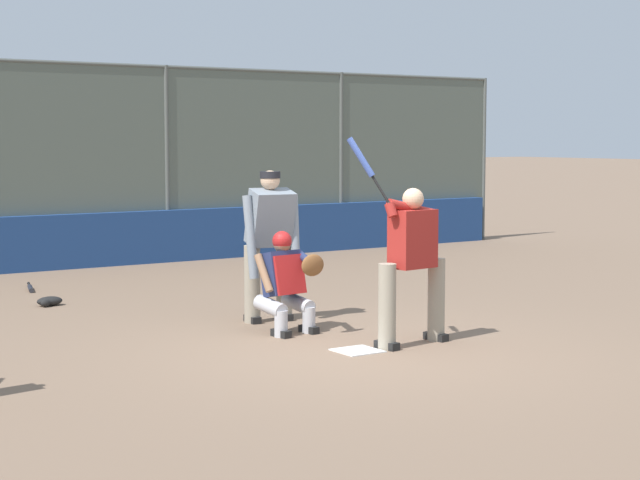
% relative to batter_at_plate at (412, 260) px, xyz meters
% --- Properties ---
extents(ground_plane, '(160.00, 160.00, 0.00)m').
position_rel_batter_at_plate_xyz_m(ground_plane, '(0.67, -0.03, -0.90)').
color(ground_plane, '#7A604C').
extents(home_plate_marker, '(0.43, 0.43, 0.01)m').
position_rel_batter_at_plate_xyz_m(home_plate_marker, '(0.67, -0.03, -0.89)').
color(home_plate_marker, white).
rests_on(home_plate_marker, ground_plane).
extents(backstop_fence, '(18.57, 0.08, 3.42)m').
position_rel_batter_at_plate_xyz_m(backstop_fence, '(0.67, -8.36, 0.90)').
color(backstop_fence, '#515651').
rests_on(backstop_fence, ground_plane).
extents(padding_wall, '(18.12, 0.18, 0.91)m').
position_rel_batter_at_plate_xyz_m(padding_wall, '(0.67, -8.26, -0.45)').
color(padding_wall, navy).
rests_on(padding_wall, ground_plane).
extents(bleachers_beyond, '(12.95, 1.95, 1.16)m').
position_rel_batter_at_plate_xyz_m(bleachers_beyond, '(-1.99, -10.51, -0.52)').
color(bleachers_beyond, slate).
rests_on(bleachers_beyond, ground_plane).
extents(batter_at_plate, '(1.08, 0.57, 2.18)m').
position_rel_batter_at_plate_xyz_m(batter_at_plate, '(0.00, 0.00, 0.00)').
color(batter_at_plate, gray).
rests_on(batter_at_plate, ground_plane).
extents(catcher_behind_plate, '(0.62, 0.73, 1.14)m').
position_rel_batter_at_plate_xyz_m(catcher_behind_plate, '(0.74, -1.30, -0.31)').
color(catcher_behind_plate, '#B7B7BC').
rests_on(catcher_behind_plate, ground_plane).
extents(umpire_home, '(0.73, 0.48, 1.79)m').
position_rel_batter_at_plate_xyz_m(umpire_home, '(0.51, -2.03, 0.07)').
color(umpire_home, gray).
rests_on(umpire_home, ground_plane).
extents(spare_bat_near_backstop, '(0.77, 0.57, 0.07)m').
position_rel_batter_at_plate_xyz_m(spare_bat_near_backstop, '(-2.46, -7.39, -0.87)').
color(spare_bat_near_backstop, black).
rests_on(spare_bat_near_backstop, ground_plane).
extents(spare_bat_by_padding, '(0.27, 0.81, 0.07)m').
position_rel_batter_at_plate_xyz_m(spare_bat_by_padding, '(2.03, -6.17, -0.87)').
color(spare_bat_by_padding, black).
rests_on(spare_bat_by_padding, ground_plane).
extents(fielding_glove_on_dirt, '(0.34, 0.25, 0.12)m').
position_rel_batter_at_plate_xyz_m(fielding_glove_on_dirt, '(2.29, -4.64, -0.84)').
color(fielding_glove_on_dirt, black).
rests_on(fielding_glove_on_dirt, ground_plane).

